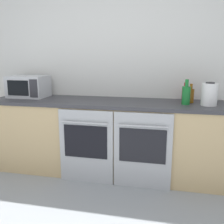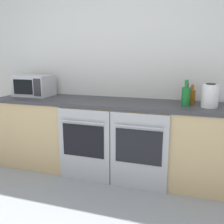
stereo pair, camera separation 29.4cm
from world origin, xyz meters
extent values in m
cube|color=silver|center=(0.00, 2.07, 1.30)|extent=(10.00, 0.06, 2.60)
cube|color=tan|center=(0.00, 1.72, 0.42)|extent=(2.73, 0.64, 0.84)
cube|color=#38383D|center=(0.00, 1.72, 0.86)|extent=(2.76, 0.67, 0.04)
cube|color=#A8AAAF|center=(-0.13, 1.38, 0.42)|extent=(0.61, 0.03, 0.83)
cube|color=black|center=(-0.13, 1.36, 0.48)|extent=(0.49, 0.01, 0.37)
cylinder|color=#A8AAAF|center=(-0.13, 1.34, 0.70)|extent=(0.50, 0.02, 0.02)
cube|color=#A8AAAF|center=(0.49, 1.38, 0.42)|extent=(0.61, 0.03, 0.83)
cube|color=black|center=(0.49, 1.36, 0.48)|extent=(0.49, 0.01, 0.37)
cylinder|color=#A8AAAF|center=(0.49, 1.34, 0.70)|extent=(0.50, 0.02, 0.02)
cube|color=#B7BABF|center=(-1.02, 1.80, 1.02)|extent=(0.46, 0.35, 0.27)
cube|color=black|center=(-1.06, 1.62, 1.02)|extent=(0.28, 0.01, 0.18)
cube|color=#2D2D33|center=(-0.85, 1.62, 1.02)|extent=(0.10, 0.01, 0.22)
cylinder|color=#19722D|center=(0.92, 1.68, 0.98)|extent=(0.09, 0.09, 0.20)
cylinder|color=#19722D|center=(0.92, 1.68, 1.11)|extent=(0.04, 0.04, 0.08)
cylinder|color=#8C5114|center=(0.98, 1.80, 0.96)|extent=(0.07, 0.07, 0.15)
cylinder|color=#8C5114|center=(0.98, 1.80, 1.06)|extent=(0.03, 0.03, 0.06)
cylinder|color=maroon|center=(0.92, 1.93, 0.96)|extent=(0.07, 0.07, 0.15)
cylinder|color=maroon|center=(0.92, 1.93, 1.06)|extent=(0.03, 0.03, 0.06)
cylinder|color=white|center=(1.15, 1.67, 1.00)|extent=(0.17, 0.17, 0.23)
cylinder|color=#262628|center=(1.15, 1.67, 1.12)|extent=(0.09, 0.09, 0.01)
camera|label=1|loc=(0.70, -1.09, 1.38)|focal=40.00mm
camera|label=2|loc=(0.98, -1.02, 1.38)|focal=40.00mm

